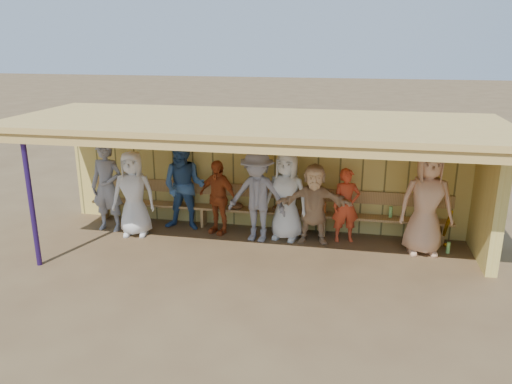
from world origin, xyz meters
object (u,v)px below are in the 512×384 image
player_a (107,187)px  player_b (133,194)px  player_h (426,203)px  bench (263,205)px  player_e (257,196)px  player_g (346,206)px  player_c (184,186)px  player_extra (286,196)px  player_d (218,197)px  player_f (314,204)px

player_a → player_b: bearing=-11.5°
player_h → bench: bearing=162.6°
player_e → player_g: player_e is taller
player_c → player_extra: size_ratio=1.05×
player_h → player_d: bearing=170.2°
player_c → player_d: bearing=-5.8°
player_a → player_d: 2.31m
player_b → player_d: size_ratio=1.14×
player_a → player_h: 6.33m
player_e → player_f: 1.12m
player_f → player_extra: size_ratio=0.89×
player_b → player_h: size_ratio=0.89×
player_c → player_b: bearing=-151.1°
player_e → player_f: player_e is taller
player_c → bench: player_c is taller
player_d → player_g: 2.59m
player_c → player_h: 4.79m
player_g → player_h: player_h is taller
player_b → player_h: player_h is taller
player_h → player_a: bearing=174.0°
player_d → player_extra: (1.42, -0.04, 0.12)m
player_f → player_g: size_ratio=1.07×
player_a → player_d: (2.28, 0.28, -0.17)m
player_e → player_f: (1.10, 0.13, -0.13)m
player_e → player_b: bearing=-165.6°
player_a → bench: size_ratio=0.25×
player_b → player_extra: (3.06, 0.40, 0.02)m
player_extra → player_a: bearing=-164.1°
player_c → bench: 1.70m
player_b → player_g: 4.26m
player_b → player_f: size_ratio=1.10×
player_f → player_g: (0.62, 0.17, -0.05)m
player_f → player_extra: (-0.55, 0.07, 0.10)m
player_d → player_e: bearing=5.8°
player_c → player_g: size_ratio=1.27×
player_b → player_extra: 3.08m
player_extra → player_e: bearing=-147.3°
player_extra → bench: player_extra is taller
player_f → player_h: bearing=-8.6°
player_d → player_extra: size_ratio=0.86×
player_b → player_c: (0.90, 0.51, 0.07)m
player_h → bench: (-3.16, 0.61, -0.46)m
player_c → player_h: (4.78, -0.31, 0.05)m
player_e → player_c: bearing=179.0°
player_e → player_g: bearing=19.9°
player_d → player_extra: player_extra is taller
player_c → player_e: (1.61, -0.31, -0.02)m
player_d → player_extra: 1.43m
player_b → player_e: player_e is taller
player_b → player_g: bearing=-3.2°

